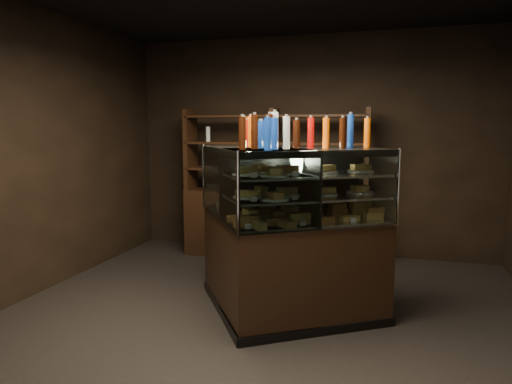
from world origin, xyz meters
TOP-DOWN VIEW (x-y plane):
  - ground at (0.00, 0.00)m, footprint 5.00×5.00m
  - room_shell at (0.00, 0.00)m, footprint 5.02×5.02m
  - display_case at (0.10, 0.19)m, footprint 2.00×1.61m
  - food_display at (0.10, 0.18)m, footprint 1.55×1.19m
  - bottles_top at (0.10, 0.19)m, footprint 1.38×1.05m
  - potted_conifer at (0.46, 0.45)m, footprint 0.31×0.31m
  - back_shelving at (-0.40, 2.05)m, footprint 2.46×0.45m

SIDE VIEW (x-z plane):
  - ground at x=0.00m, z-range 0.00..0.00m
  - potted_conifer at x=0.46m, z-range 0.05..0.71m
  - display_case at x=0.10m, z-range -0.27..1.31m
  - back_shelving at x=-0.40m, z-range -0.39..1.61m
  - food_display at x=0.10m, z-range 0.94..1.42m
  - bottles_top at x=0.10m, z-range 1.56..1.86m
  - room_shell at x=0.00m, z-range 0.44..3.45m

